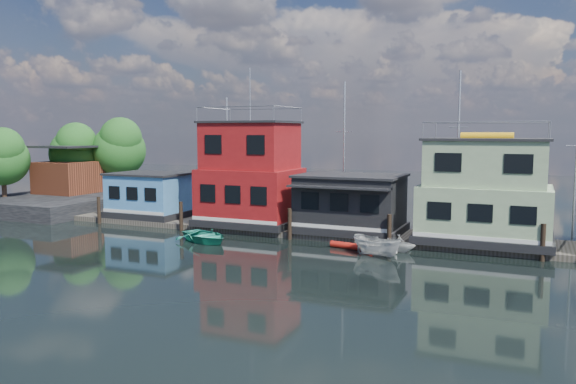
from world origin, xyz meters
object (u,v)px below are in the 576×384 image
at_px(motorboat, 377,246).
at_px(dinghy_teal, 205,236).
at_px(houseboat_red, 251,176).
at_px(houseboat_dark, 350,203).
at_px(houseboat_green, 485,193).
at_px(red_kayak, 351,246).
at_px(houseboat_blue, 150,195).
at_px(dinghy_white, 401,243).

relative_size(motorboat, dinghy_teal, 0.80).
relative_size(houseboat_red, houseboat_dark, 1.60).
xyz_separation_m(houseboat_green, red_kayak, (-7.64, -4.13, -3.34)).
bearing_deg(houseboat_dark, houseboat_red, 179.86).
height_order(houseboat_dark, dinghy_teal, houseboat_dark).
relative_size(houseboat_red, houseboat_green, 1.41).
distance_m(houseboat_green, dinghy_teal, 18.63).
height_order(houseboat_red, dinghy_teal, houseboat_red).
relative_size(houseboat_green, motorboat, 2.45).
distance_m(houseboat_dark, motorboat, 6.75).
relative_size(houseboat_green, red_kayak, 2.96).
bearing_deg(motorboat, red_kayak, 78.18).
relative_size(dinghy_teal, red_kayak, 1.50).
relative_size(houseboat_dark, houseboat_green, 0.88).
relative_size(houseboat_blue, dinghy_white, 3.10).
xyz_separation_m(motorboat, dinghy_teal, (-11.83, -0.38, -0.22)).
height_order(houseboat_blue, dinghy_white, houseboat_blue).
relative_size(dinghy_teal, dinghy_white, 2.06).
distance_m(houseboat_blue, houseboat_red, 9.69).
distance_m(houseboat_dark, dinghy_white, 5.97).
bearing_deg(dinghy_teal, houseboat_red, 21.69).
distance_m(motorboat, dinghy_teal, 11.84).
bearing_deg(dinghy_white, houseboat_dark, 68.36).
distance_m(motorboat, red_kayak, 2.57).
xyz_separation_m(houseboat_dark, dinghy_teal, (-8.38, -5.91, -1.98)).
distance_m(houseboat_blue, motorboat, 21.72).
height_order(houseboat_blue, houseboat_red, houseboat_red).
xyz_separation_m(dinghy_white, red_kayak, (-3.06, -0.56, -0.34)).
xyz_separation_m(houseboat_blue, dinghy_white, (21.92, -3.57, -1.66)).
xyz_separation_m(houseboat_blue, houseboat_dark, (17.50, -0.02, 0.21)).
xyz_separation_m(houseboat_dark, houseboat_green, (9.00, 0.02, 1.13)).
relative_size(houseboat_red, dinghy_teal, 2.78).
height_order(houseboat_dark, motorboat, houseboat_dark).
bearing_deg(red_kayak, houseboat_green, 38.22).
height_order(houseboat_blue, houseboat_dark, houseboat_dark).
bearing_deg(houseboat_blue, motorboat, -14.85).
height_order(motorboat, red_kayak, motorboat).
bearing_deg(houseboat_dark, houseboat_green, 0.12).
relative_size(houseboat_green, dinghy_teal, 1.97).
bearing_deg(dinghy_teal, houseboat_blue, 82.34).
relative_size(houseboat_dark, dinghy_white, 3.58).
height_order(motorboat, dinghy_white, motorboat).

